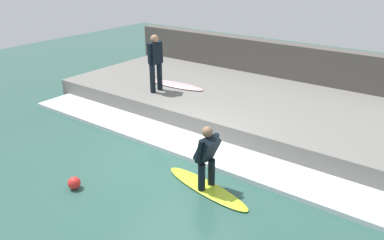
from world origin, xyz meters
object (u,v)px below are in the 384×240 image
Objects in this scene: surfboard_waiting_near at (176,85)px; marker_buoy at (74,183)px; surfboard_riding at (206,188)px; surfer_waiting_near at (155,60)px; surfer_riding at (207,155)px.

surfboard_waiting_near is 7.98× the size of marker_buoy.
surfer_waiting_near is at bearing 52.99° from surfboard_riding.
surfer_riding reaches higher than marker_buoy.
surfboard_riding is at bearing 63.43° from surfer_riding.
surfer_waiting_near is at bearing 167.68° from surfboard_waiting_near.
surfboard_riding is 1.27× the size of surfer_waiting_near.
surfer_waiting_near reaches higher than surfboard_waiting_near.
surfer_waiting_near reaches higher than marker_buoy.
surfboard_riding is 1.07× the size of surfboard_waiting_near.
surfboard_riding is at bearing -54.36° from marker_buoy.
surfboard_waiting_near is at bearing -12.32° from surfer_waiting_near.
surfer_riding is 2.69m from marker_buoy.
surfer_waiting_near is at bearing 52.99° from surfer_riding.
surfboard_waiting_near is 5.27m from marker_buoy.
surfer_waiting_near is 0.84× the size of surfboard_waiting_near.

